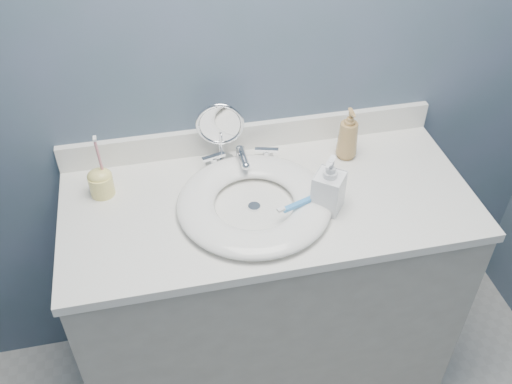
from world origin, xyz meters
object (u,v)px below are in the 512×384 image
object	(u,v)px
makeup_mirror	(220,131)
soap_bottle_amber	(348,134)
soap_bottle_clear	(329,184)
toothbrush_holder	(101,181)

from	to	relation	value
makeup_mirror	soap_bottle_amber	world-z (taller)	makeup_mirror
soap_bottle_clear	makeup_mirror	bearing A→B (deg)	171.30
soap_bottle_clear	toothbrush_holder	distance (m)	0.67
soap_bottle_clear	toothbrush_holder	bearing A→B (deg)	-159.82
makeup_mirror	soap_bottle_clear	world-z (taller)	makeup_mirror
makeup_mirror	toothbrush_holder	distance (m)	0.39
soap_bottle_amber	toothbrush_holder	world-z (taller)	toothbrush_holder
makeup_mirror	soap_bottle_amber	size ratio (longest dim) A/B	1.25
makeup_mirror	soap_bottle_clear	xyz separation A→B (m)	(0.26, -0.28, -0.03)
soap_bottle_clear	soap_bottle_amber	bearing A→B (deg)	96.51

